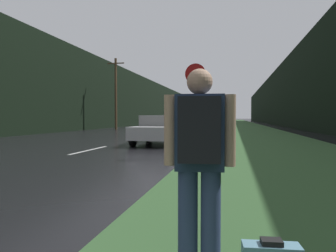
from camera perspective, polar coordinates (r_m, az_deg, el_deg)
grass_verge at (r=38.43m, az=14.72°, el=-0.28°), size 6.00×240.00×0.02m
lane_stripe_c at (r=12.03m, az=-14.71°, el=-4.44°), size 0.12×3.00×0.01m
lane_stripe_d at (r=18.52m, az=-4.81°, el=-2.28°), size 0.12×3.00×0.01m
treeline_far_side at (r=50.87m, az=-5.44°, el=4.70°), size 2.00×140.00×7.96m
treeline_near_side at (r=49.07m, az=21.32°, el=5.30°), size 2.00×140.00×8.98m
utility_pole_far at (r=31.24m, az=-9.91°, el=6.23°), size 1.80×0.24×7.29m
stop_sign at (r=9.53m, az=5.21°, el=4.81°), size 0.65×0.07×2.97m
hitchhiker_with_backpack at (r=2.41m, az=5.99°, el=-5.82°), size 0.57×0.43×1.66m
car_passing_near at (r=14.27m, az=-1.55°, el=-0.66°), size 2.00×4.12×1.37m
car_passing_far at (r=33.52m, az=6.48°, el=0.80°), size 1.96×4.64×1.52m
car_oncoming at (r=40.67m, az=1.75°, el=0.91°), size 1.86×4.59×1.47m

